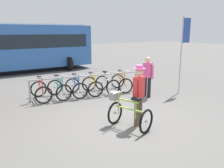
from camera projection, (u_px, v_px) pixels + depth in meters
name	position (u px, v px, depth m)	size (l,w,h in m)	color
ground_plane	(129.00, 122.00, 6.71)	(80.00, 80.00, 0.00)	#605E5B
bike_rack_rail	(88.00, 79.00, 9.30)	(4.60, 0.42, 0.88)	#99999E
racked_bike_red	(41.00, 91.00, 8.77)	(0.70, 1.12, 0.97)	black
racked_bike_teal	(59.00, 89.00, 9.05)	(0.73, 1.13, 0.97)	black
racked_bike_blue	(76.00, 87.00, 9.34)	(0.71, 1.11, 0.97)	black
racked_bike_yellow	(92.00, 86.00, 9.63)	(0.82, 1.19, 0.97)	black
racked_bike_white	(107.00, 84.00, 9.92)	(0.67, 1.10, 0.97)	black
racked_bike_orange	(121.00, 83.00, 10.20)	(0.86, 1.22, 0.98)	black
featured_bicycle	(127.00, 112.00, 6.24)	(1.02, 1.26, 0.97)	black
person_with_featured_bike	(139.00, 93.00, 6.31)	(0.49, 0.33, 1.72)	brown
pedestrian_with_backpack	(148.00, 74.00, 9.09)	(0.43, 0.49, 1.64)	black
bus_distant	(12.00, 45.00, 14.42)	(10.16, 3.92, 3.08)	#3366B7
banner_flag	(184.00, 41.00, 9.42)	(0.44, 0.05, 3.20)	#B2B2B7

